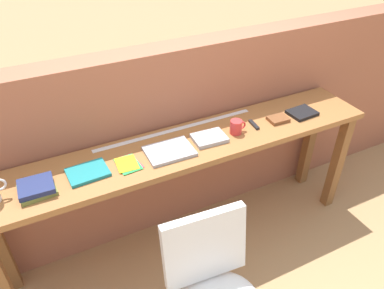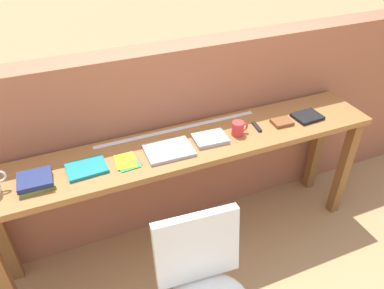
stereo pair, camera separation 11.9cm
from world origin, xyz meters
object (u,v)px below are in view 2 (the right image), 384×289
(book_open_centre, at_px, (169,150))
(magazine_cycling, at_px, (87,168))
(leather_journal_brown, at_px, (282,122))
(book_repair_rightmost, at_px, (307,117))
(chair_white_moulded, at_px, (205,287))
(mug, at_px, (238,128))
(multitool_folded, at_px, (257,127))
(book_stack_leftmost, at_px, (35,181))
(pamphlet_pile_colourful, at_px, (127,161))

(book_open_centre, bearing_deg, magazine_cycling, 178.73)
(leather_journal_brown, height_order, book_repair_rightmost, leather_journal_brown)
(leather_journal_brown, bearing_deg, book_open_centre, -176.98)
(chair_white_moulded, xyz_separation_m, mug, (0.54, 0.70, 0.40))
(multitool_folded, bearing_deg, book_stack_leftmost, -178.59)
(book_stack_leftmost, distance_m, magazine_cycling, 0.27)
(magazine_cycling, xyz_separation_m, book_open_centre, (0.48, -0.02, 0.00))
(multitool_folded, xyz_separation_m, leather_journal_brown, (0.18, -0.02, 0.00))
(chair_white_moulded, distance_m, mug, 0.97)
(book_stack_leftmost, height_order, multitool_folded, book_stack_leftmost)
(multitool_folded, bearing_deg, mug, -172.57)
(pamphlet_pile_colourful, height_order, multitool_folded, multitool_folded)
(leather_journal_brown, xyz_separation_m, book_repair_rightmost, (0.20, -0.00, -0.00))
(book_stack_leftmost, distance_m, mug, 1.21)
(book_open_centre, distance_m, leather_journal_brown, 0.79)
(pamphlet_pile_colourful, bearing_deg, mug, 0.22)
(pamphlet_pile_colourful, bearing_deg, magazine_cycling, 175.40)
(book_open_centre, height_order, leather_journal_brown, leather_journal_brown)
(leather_journal_brown, distance_m, book_repair_rightmost, 0.20)
(mug, relative_size, leather_journal_brown, 0.85)
(magazine_cycling, distance_m, mug, 0.94)
(book_repair_rightmost, bearing_deg, book_open_centre, 176.56)
(book_stack_leftmost, relative_size, book_open_centre, 0.68)
(chair_white_moulded, xyz_separation_m, leather_journal_brown, (0.87, 0.70, 0.37))
(pamphlet_pile_colourful, xyz_separation_m, book_open_centre, (0.25, -0.00, 0.01))
(mug, distance_m, book_repair_rightmost, 0.53)
(chair_white_moulded, xyz_separation_m, book_repair_rightmost, (1.06, 0.69, 0.36))
(chair_white_moulded, relative_size, book_stack_leftmost, 4.70)
(book_stack_leftmost, distance_m, book_repair_rightmost, 1.74)
(mug, bearing_deg, pamphlet_pile_colourful, -179.78)
(multitool_folded, bearing_deg, book_open_centre, -177.64)
(mug, relative_size, multitool_folded, 1.00)
(pamphlet_pile_colourful, distance_m, book_open_centre, 0.25)
(book_stack_leftmost, bearing_deg, book_open_centre, 0.62)
(chair_white_moulded, distance_m, multitool_folded, 1.06)
(magazine_cycling, bearing_deg, book_open_centre, -5.49)
(book_stack_leftmost, xyz_separation_m, leather_journal_brown, (1.54, 0.01, -0.01))
(chair_white_moulded, bearing_deg, book_open_centre, 84.06)
(book_open_centre, bearing_deg, leather_journal_brown, 1.68)
(chair_white_moulded, bearing_deg, leather_journal_brown, 38.85)
(chair_white_moulded, height_order, magazine_cycling, magazine_cycling)
(chair_white_moulded, distance_m, magazine_cycling, 0.90)
(leather_journal_brown, bearing_deg, magazine_cycling, -178.09)
(book_open_centre, relative_size, book_repair_rightmost, 1.51)
(mug, height_order, book_repair_rightmost, mug)
(pamphlet_pile_colourful, xyz_separation_m, book_repair_rightmost, (1.25, -0.00, 0.01))
(magazine_cycling, relative_size, book_open_centre, 0.78)
(multitool_folded, bearing_deg, magazine_cycling, -179.77)
(magazine_cycling, relative_size, leather_journal_brown, 1.67)
(magazine_cycling, distance_m, leather_journal_brown, 1.27)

